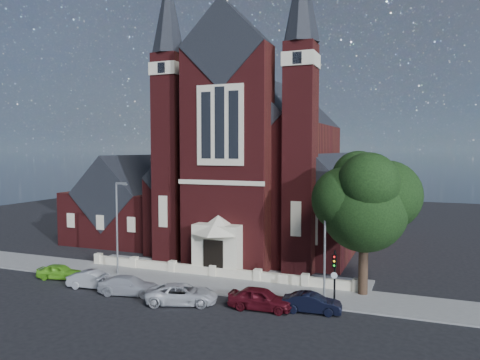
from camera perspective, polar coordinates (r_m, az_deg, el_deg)
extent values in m
plane|color=black|center=(48.49, 1.02, -9.24)|extent=(120.00, 120.00, 0.00)
cube|color=slate|center=(39.14, -4.50, -12.43)|extent=(60.00, 5.00, 0.12)
cube|color=slate|center=(42.64, -2.10, -11.06)|extent=(26.00, 3.00, 0.14)
cube|color=beige|center=(40.88, -3.24, -11.72)|extent=(24.00, 0.40, 0.90)
cube|color=#501516|center=(56.86, 4.55, -0.20)|extent=(10.00, 30.00, 14.00)
cube|color=black|center=(56.82, 4.59, 6.86)|extent=(10.00, 30.20, 10.00)
cube|color=#501516|center=(58.84, -2.76, -2.99)|extent=(5.00, 26.00, 8.00)
cube|color=#501516|center=(54.47, 11.81, -3.61)|extent=(5.00, 26.00, 8.00)
cube|color=black|center=(58.51, -2.78, 0.90)|extent=(5.01, 26.20, 5.01)
cube|color=black|center=(54.11, 11.87, 0.60)|extent=(5.01, 26.20, 5.01)
cube|color=#501516|center=(42.15, -1.59, 2.53)|extent=(8.00, 3.00, 20.00)
cube|color=black|center=(43.12, -1.61, 15.94)|extent=(8.00, 3.20, 8.00)
cube|color=beige|center=(40.78, -2.45, 6.70)|extent=(4.40, 0.15, 7.00)
cube|color=black|center=(40.72, -2.49, 6.99)|extent=(0.90, 0.08, 6.20)
cube|color=beige|center=(41.23, -2.67, -8.43)|extent=(4.20, 2.00, 4.40)
cube|color=black|center=(40.43, -3.28, -9.55)|extent=(1.80, 0.12, 3.20)
cone|color=beige|center=(40.83, -2.68, -5.41)|extent=(4.60, 4.60, 1.60)
cube|color=#501516|center=(45.96, -8.58, 2.59)|extent=(2.60, 2.60, 20.00)
cube|color=beige|center=(46.58, -8.68, 13.10)|extent=(2.80, 2.80, 1.20)
cone|color=black|center=(47.79, -8.75, 19.62)|extent=(3.20, 3.20, 8.00)
cube|color=#501516|center=(41.02, 7.36, 2.47)|extent=(2.60, 2.60, 20.00)
cube|color=beige|center=(41.72, 7.46, 14.22)|extent=(2.80, 2.80, 1.20)
cube|color=#501516|center=(57.91, -12.95, -4.19)|extent=(12.00, 12.00, 6.00)
cube|color=black|center=(57.58, -12.99, -1.23)|extent=(8.49, 12.20, 8.49)
cylinder|color=black|center=(36.48, 14.80, -9.68)|extent=(0.70, 0.70, 5.00)
sphere|color=black|center=(35.77, 14.90, -3.43)|extent=(6.40, 6.40, 6.40)
sphere|color=black|center=(34.35, 15.39, -0.38)|extent=(4.40, 4.40, 4.40)
cylinder|color=gray|center=(41.90, -14.77, -5.85)|extent=(0.16, 0.16, 8.00)
cube|color=gray|center=(41.13, -14.30, -0.40)|extent=(1.00, 0.15, 0.18)
cube|color=gray|center=(40.91, -13.84, -0.53)|extent=(0.35, 0.22, 0.12)
cylinder|color=gray|center=(34.60, 10.29, -7.80)|extent=(0.16, 0.16, 8.00)
cube|color=gray|center=(33.93, 11.20, -1.21)|extent=(1.00, 0.15, 0.18)
cube|color=gray|center=(33.87, 11.87, -1.37)|extent=(0.35, 0.22, 0.12)
cylinder|color=black|center=(33.45, 11.46, -11.74)|extent=(0.14, 0.14, 4.00)
cube|color=black|center=(32.98, 11.44, -9.63)|extent=(0.28, 0.22, 0.90)
sphere|color=red|center=(32.79, 11.41, -9.17)|extent=(0.14, 0.14, 0.14)
sphere|color=#CC8C0C|center=(32.86, 11.40, -9.68)|extent=(0.14, 0.14, 0.14)
sphere|color=#0C9919|center=(32.93, 11.40, -10.19)|extent=(0.14, 0.14, 0.14)
imported|color=#6ABE26|center=(42.83, -21.14, -10.37)|extent=(3.95, 2.27, 1.26)
imported|color=#93969A|center=(39.22, -17.36, -11.52)|extent=(4.30, 2.08, 1.36)
imported|color=#AFB1B7|center=(36.92, -13.34, -12.40)|extent=(5.00, 2.77, 1.37)
imported|color=silver|center=(34.18, -7.07, -13.63)|extent=(5.53, 3.88, 1.40)
imported|color=#4E0D16|center=(32.83, 2.53, -14.23)|extent=(4.54, 2.00, 1.52)
imported|color=black|center=(32.61, 8.76, -14.60)|extent=(4.07, 1.83, 1.30)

